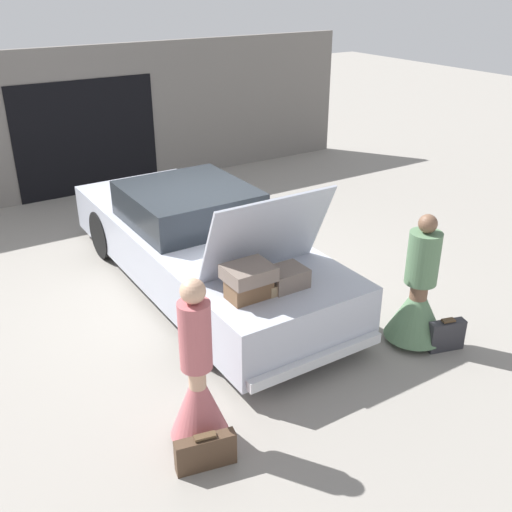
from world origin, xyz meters
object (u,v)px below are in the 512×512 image
(person_right, at_px, (418,299))
(suitcase_beside_left_person, at_px, (206,452))
(person_left, at_px, (198,386))
(car, at_px, (200,244))
(suitcase_beside_right_person, at_px, (446,335))

(person_right, distance_m, suitcase_beside_left_person, 3.12)
(person_left, xyz_separation_m, person_right, (2.94, 0.13, -0.05))
(person_left, distance_m, suitcase_beside_left_person, 0.58)
(person_left, relative_size, person_right, 1.05)
(person_left, bearing_deg, suitcase_beside_left_person, -19.98)
(suitcase_beside_left_person, bearing_deg, person_left, 70.85)
(car, xyz_separation_m, person_left, (-1.47, -2.78, 0.00))
(suitcase_beside_right_person, bearing_deg, car, 119.07)
(person_right, bearing_deg, car, 38.24)
(car, distance_m, person_right, 3.04)
(suitcase_beside_left_person, bearing_deg, suitcase_beside_right_person, 2.44)
(person_left, xyz_separation_m, suitcase_beside_left_person, (-0.12, -0.34, -0.45))
(car, relative_size, person_right, 3.28)
(person_left, distance_m, person_right, 2.95)
(suitcase_beside_left_person, bearing_deg, person_right, 8.65)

